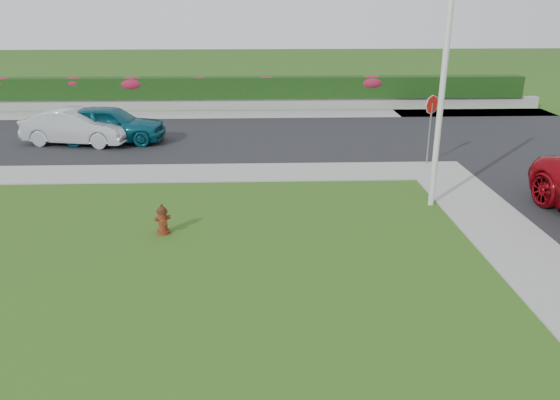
{
  "coord_description": "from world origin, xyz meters",
  "views": [
    {
      "loc": [
        0.98,
        -8.6,
        5.43
      ],
      "look_at": [
        1.43,
        3.82,
        0.9
      ],
      "focal_mm": 35.0,
      "sensor_mm": 36.0,
      "label": 1
    }
  ],
  "objects_px": {
    "fire_hydrant": "(163,220)",
    "stop_sign": "(431,114)",
    "sedan_silver": "(77,127)",
    "utility_pole": "(441,100)",
    "sedan_teal": "(109,124)"
  },
  "relations": [
    {
      "from": "sedan_silver",
      "to": "utility_pole",
      "type": "xyz_separation_m",
      "value": [
        12.12,
        -7.32,
        2.22
      ]
    },
    {
      "from": "fire_hydrant",
      "to": "stop_sign",
      "type": "relative_size",
      "value": 0.31
    },
    {
      "from": "sedan_teal",
      "to": "stop_sign",
      "type": "height_order",
      "value": "stop_sign"
    },
    {
      "from": "fire_hydrant",
      "to": "stop_sign",
      "type": "bearing_deg",
      "value": 11.79
    },
    {
      "from": "utility_pole",
      "to": "stop_sign",
      "type": "distance_m",
      "value": 4.32
    },
    {
      "from": "utility_pole",
      "to": "stop_sign",
      "type": "bearing_deg",
      "value": 75.33
    },
    {
      "from": "sedan_silver",
      "to": "utility_pole",
      "type": "height_order",
      "value": "utility_pole"
    },
    {
      "from": "sedan_silver",
      "to": "stop_sign",
      "type": "bearing_deg",
      "value": -92.51
    },
    {
      "from": "sedan_teal",
      "to": "stop_sign",
      "type": "bearing_deg",
      "value": -105.1
    },
    {
      "from": "sedan_teal",
      "to": "utility_pole",
      "type": "bearing_deg",
      "value": -123.41
    },
    {
      "from": "fire_hydrant",
      "to": "utility_pole",
      "type": "xyz_separation_m",
      "value": [
        7.26,
        1.78,
        2.6
      ]
    },
    {
      "from": "fire_hydrant",
      "to": "sedan_teal",
      "type": "height_order",
      "value": "sedan_teal"
    },
    {
      "from": "sedan_silver",
      "to": "stop_sign",
      "type": "distance_m",
      "value": 13.62
    },
    {
      "from": "utility_pole",
      "to": "fire_hydrant",
      "type": "bearing_deg",
      "value": -166.22
    },
    {
      "from": "utility_pole",
      "to": "stop_sign",
      "type": "relative_size",
      "value": 2.42
    }
  ]
}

